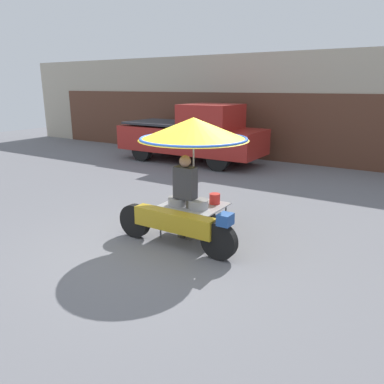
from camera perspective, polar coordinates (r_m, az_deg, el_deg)
name	(u,v)px	position (r m, az deg, el deg)	size (l,w,h in m)	color
ground_plane	(161,249)	(6.38, -4.77, -8.64)	(36.00, 36.00, 0.00)	slate
shopfront_building	(317,108)	(14.46, 18.52, 12.04)	(28.00, 2.06, 3.77)	#B2A893
vendor_motorcycle_cart	(192,146)	(6.40, -0.06, 7.01)	(2.32, 1.90, 2.13)	black
vendor_person	(185,193)	(6.53, -1.03, -0.19)	(0.38, 0.22, 1.51)	#4C473D
pickup_truck	(194,135)	(13.33, 0.27, 8.73)	(5.25, 1.91, 2.05)	black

